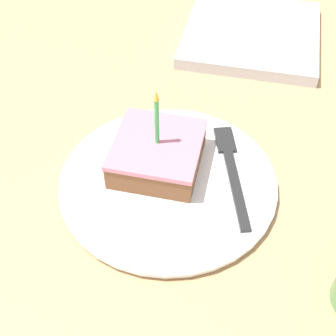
% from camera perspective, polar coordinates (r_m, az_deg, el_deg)
% --- Properties ---
extents(ground_plane, '(2.40, 2.40, 0.04)m').
position_cam_1_polar(ground_plane, '(0.58, 0.13, -5.06)').
color(ground_plane, tan).
rests_on(ground_plane, ground).
extents(plate, '(0.27, 0.27, 0.01)m').
position_cam_1_polar(plate, '(0.58, 0.00, -1.68)').
color(plate, white).
rests_on(plate, ground_plane).
extents(cake_slice, '(0.11, 0.11, 0.12)m').
position_cam_1_polar(cake_slice, '(0.57, -1.28, 1.83)').
color(cake_slice, brown).
rests_on(cake_slice, plate).
extents(fork, '(0.07, 0.17, 0.00)m').
position_cam_1_polar(fork, '(0.59, 7.70, 0.11)').
color(fork, '#262626').
rests_on(fork, plate).
extents(marble_board, '(0.22, 0.23, 0.02)m').
position_cam_1_polar(marble_board, '(0.85, 10.15, 15.77)').
color(marble_board, silver).
rests_on(marble_board, ground_plane).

